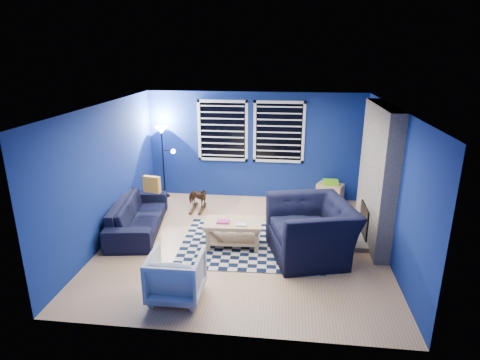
{
  "coord_description": "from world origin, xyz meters",
  "views": [
    {
      "loc": [
        0.74,
        -6.61,
        3.39
      ],
      "look_at": [
        -0.09,
        0.3,
        1.13
      ],
      "focal_mm": 30.0,
      "sensor_mm": 36.0,
      "label": 1
    }
  ],
  "objects_px": {
    "armchair_big": "(311,230)",
    "cabinet": "(330,193)",
    "coffee_table": "(233,229)",
    "armchair_bent": "(176,275)",
    "tv": "(367,148)",
    "floor_lamp": "(163,140)",
    "sofa": "(138,215)",
    "rocking_horse": "(198,197)"
  },
  "relations": [
    {
      "from": "armchair_big",
      "to": "rocking_horse",
      "type": "distance_m",
      "value": 2.97
    },
    {
      "from": "sofa",
      "to": "armchair_bent",
      "type": "relative_size",
      "value": 2.81
    },
    {
      "from": "armchair_bent",
      "to": "rocking_horse",
      "type": "distance_m",
      "value": 3.29
    },
    {
      "from": "sofa",
      "to": "armchair_big",
      "type": "distance_m",
      "value": 3.36
    },
    {
      "from": "sofa",
      "to": "coffee_table",
      "type": "height_order",
      "value": "sofa"
    },
    {
      "from": "tv",
      "to": "rocking_horse",
      "type": "xyz_separation_m",
      "value": [
        -3.62,
        -0.51,
        -1.11
      ]
    },
    {
      "from": "tv",
      "to": "floor_lamp",
      "type": "distance_m",
      "value": 4.58
    },
    {
      "from": "tv",
      "to": "armchair_big",
      "type": "bearing_deg",
      "value": -118.59
    },
    {
      "from": "coffee_table",
      "to": "floor_lamp",
      "type": "relative_size",
      "value": 0.61
    },
    {
      "from": "cabinet",
      "to": "floor_lamp",
      "type": "xyz_separation_m",
      "value": [
        -3.9,
        -0.0,
        1.15
      ]
    },
    {
      "from": "cabinet",
      "to": "sofa",
      "type": "bearing_deg",
      "value": -130.25
    },
    {
      "from": "armchair_big",
      "to": "cabinet",
      "type": "bearing_deg",
      "value": 151.95
    },
    {
      "from": "rocking_horse",
      "to": "cabinet",
      "type": "relative_size",
      "value": 0.8
    },
    {
      "from": "sofa",
      "to": "armchair_big",
      "type": "height_order",
      "value": "armchair_big"
    },
    {
      "from": "coffee_table",
      "to": "armchair_bent",
      "type": "bearing_deg",
      "value": -109.67
    },
    {
      "from": "armchair_big",
      "to": "floor_lamp",
      "type": "xyz_separation_m",
      "value": [
        -3.33,
        2.53,
        0.92
      ]
    },
    {
      "from": "coffee_table",
      "to": "floor_lamp",
      "type": "distance_m",
      "value": 3.26
    },
    {
      "from": "cabinet",
      "to": "floor_lamp",
      "type": "relative_size",
      "value": 0.39
    },
    {
      "from": "tv",
      "to": "armchair_big",
      "type": "distance_m",
      "value": 2.76
    },
    {
      "from": "cabinet",
      "to": "floor_lamp",
      "type": "height_order",
      "value": "floor_lamp"
    },
    {
      "from": "sofa",
      "to": "floor_lamp",
      "type": "height_order",
      "value": "floor_lamp"
    },
    {
      "from": "tv",
      "to": "armchair_big",
      "type": "height_order",
      "value": "tv"
    },
    {
      "from": "armchair_bent",
      "to": "coffee_table",
      "type": "bearing_deg",
      "value": -110.28
    },
    {
      "from": "tv",
      "to": "armchair_bent",
      "type": "xyz_separation_m",
      "value": [
        -3.2,
        -3.77,
        -1.05
      ]
    },
    {
      "from": "rocking_horse",
      "to": "armchair_big",
      "type": "bearing_deg",
      "value": -105.61
    },
    {
      "from": "tv",
      "to": "sofa",
      "type": "height_order",
      "value": "tv"
    },
    {
      "from": "armchair_bent",
      "to": "coffee_table",
      "type": "xyz_separation_m",
      "value": [
        0.59,
        1.65,
        -0.0
      ]
    },
    {
      "from": "rocking_horse",
      "to": "cabinet",
      "type": "height_order",
      "value": "cabinet"
    },
    {
      "from": "armchair_big",
      "to": "armchair_bent",
      "type": "bearing_deg",
      "value": -68.13
    },
    {
      "from": "sofa",
      "to": "coffee_table",
      "type": "bearing_deg",
      "value": -112.36
    },
    {
      "from": "cabinet",
      "to": "floor_lamp",
      "type": "bearing_deg",
      "value": -156.46
    },
    {
      "from": "tv",
      "to": "floor_lamp",
      "type": "relative_size",
      "value": 0.59
    },
    {
      "from": "armchair_bent",
      "to": "cabinet",
      "type": "relative_size",
      "value": 1.15
    },
    {
      "from": "rocking_horse",
      "to": "floor_lamp",
      "type": "height_order",
      "value": "floor_lamp"
    },
    {
      "from": "sofa",
      "to": "coffee_table",
      "type": "relative_size",
      "value": 2.06
    },
    {
      "from": "sofa",
      "to": "armchair_bent",
      "type": "xyz_separation_m",
      "value": [
        1.35,
        -2.12,
        0.03
      ]
    },
    {
      "from": "tv",
      "to": "sofa",
      "type": "bearing_deg",
      "value": -159.97
    },
    {
      "from": "sofa",
      "to": "armchair_bent",
      "type": "height_order",
      "value": "armchair_bent"
    },
    {
      "from": "armchair_bent",
      "to": "coffee_table",
      "type": "height_order",
      "value": "armchair_bent"
    },
    {
      "from": "armchair_bent",
      "to": "floor_lamp",
      "type": "relative_size",
      "value": 0.45
    },
    {
      "from": "coffee_table",
      "to": "armchair_big",
      "type": "bearing_deg",
      "value": -6.42
    },
    {
      "from": "sofa",
      "to": "armchair_big",
      "type": "relative_size",
      "value": 1.47
    }
  ]
}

